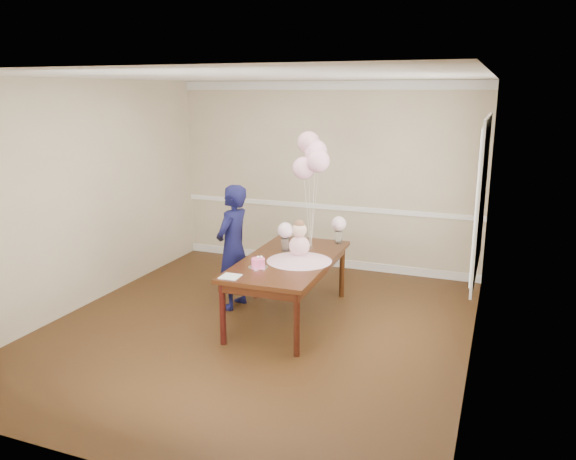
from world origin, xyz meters
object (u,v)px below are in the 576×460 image
Objects in this scene: woman at (233,247)px; birthday_cake at (258,263)px; dining_chair_seat at (245,262)px; dining_table_top at (289,260)px.

birthday_cake is at bearing 52.62° from woman.
dining_chair_seat is at bearing -165.95° from woman.
dining_chair_seat is (-0.81, 0.56, -0.28)m from dining_table_top.
woman reaches higher than birthday_cake.
dining_table_top is 0.48m from birthday_cake.
woman is at bearing -93.57° from dining_chair_seat.
dining_table_top is at bearing -46.65° from dining_chair_seat.
birthday_cake is 0.35× the size of dining_chair_seat.
woman is (0.07, -0.47, 0.33)m from dining_chair_seat.
birthday_cake reaches higher than dining_table_top.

